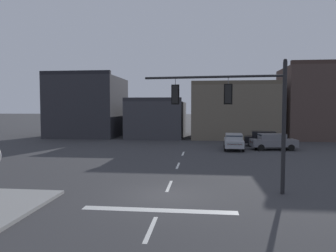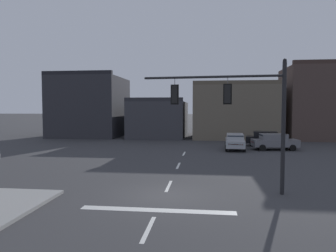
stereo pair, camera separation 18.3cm
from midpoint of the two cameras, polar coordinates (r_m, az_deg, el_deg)
ground_plane at (r=15.17m, az=-0.42°, el=-12.70°), size 400.00×400.00×0.00m
stop_bar_paint at (r=13.28m, az=-1.55°, el=-15.04°), size 6.40×0.50×0.01m
lane_centreline at (r=17.09m, az=0.44°, el=-10.85°), size 0.16×26.40×0.01m
signal_mast_near_side at (r=15.85m, az=13.27°, el=3.56°), size 6.98×0.81×6.53m
car_lot_nearside at (r=32.05m, az=12.22°, el=-2.72°), size 2.11×4.53×1.61m
car_lot_middle at (r=35.81m, az=17.58°, el=-2.17°), size 4.63×2.43×1.61m
car_lot_farside at (r=33.00m, az=18.93°, el=-2.65°), size 4.58×2.24×1.61m
building_row at (r=45.58m, az=16.05°, el=3.10°), size 54.76×12.12×10.02m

